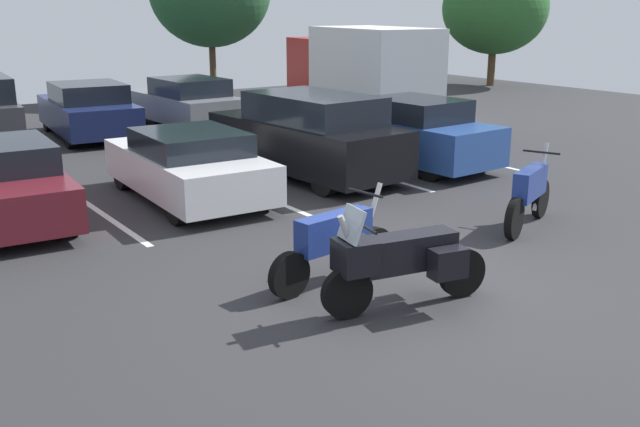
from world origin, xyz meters
name	(u,v)px	position (x,y,z in m)	size (l,w,h in m)	color
ground	(414,291)	(0.00, 0.00, -0.05)	(44.00, 44.00, 0.10)	#2D2D30
motorcycle_touring	(402,259)	(-0.58, -0.38, 0.63)	(2.24, 0.96, 1.35)	black
motorcycle_second	(335,241)	(-0.73, 0.77, 0.57)	(2.15, 0.62, 1.23)	black
motorcycle_third	(530,193)	(3.36, 0.95, 0.58)	(1.99, 0.97, 1.31)	black
parking_stripes	(96,209)	(-2.18, 6.12, 0.00)	(17.81, 5.12, 0.01)	silver
car_maroon	(0,182)	(-3.69, 6.35, 0.67)	(2.06, 4.59, 1.38)	maroon
car_white	(188,165)	(-0.49, 5.79, 0.67)	(2.03, 4.31, 1.34)	white
car_black	(307,135)	(2.48, 6.20, 0.88)	(2.22, 5.00, 1.78)	black
car_blue	(408,133)	(5.00, 5.82, 0.75)	(2.01, 4.63, 1.55)	#2D519E
car_far_navy	(88,111)	(0.15, 13.66, 0.74)	(2.27, 4.58, 1.51)	navy
car_far_grey	(185,103)	(3.10, 13.71, 0.73)	(2.01, 4.51, 1.49)	slate
box_truck	(361,71)	(8.42, 11.95, 1.55)	(3.01, 6.30, 2.90)	#A51E19
tree_far_right	(495,8)	(19.64, 16.64, 3.43)	(4.70, 4.70, 5.47)	#4C3823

